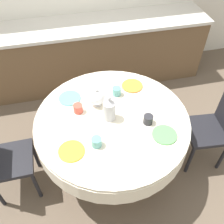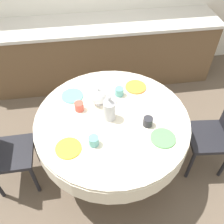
% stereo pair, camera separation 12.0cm
% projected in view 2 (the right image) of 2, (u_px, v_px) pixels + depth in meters
% --- Properties ---
extents(ground_plane, '(12.00, 12.00, 0.00)m').
position_uv_depth(ground_plane, '(112.00, 165.00, 2.75)').
color(ground_plane, brown).
extents(kitchen_counter, '(3.24, 0.64, 0.89)m').
position_uv_depth(kitchen_counter, '(96.00, 53.00, 3.47)').
color(kitchen_counter, brown).
rests_on(kitchen_counter, ground_plane).
extents(dining_table, '(1.38, 1.38, 0.77)m').
position_uv_depth(dining_table, '(112.00, 127.00, 2.28)').
color(dining_table, tan).
rests_on(dining_table, ground_plane).
extents(chair_left, '(0.44, 0.44, 0.92)m').
position_uv_depth(chair_left, '(218.00, 132.00, 2.41)').
color(chair_left, black).
rests_on(chair_left, ground_plane).
extents(chair_right, '(0.41, 0.41, 0.92)m').
position_uv_depth(chair_right, '(0.00, 150.00, 2.27)').
color(chair_right, black).
rests_on(chair_right, ground_plane).
extents(plate_near_left, '(0.21, 0.21, 0.01)m').
position_uv_depth(plate_near_left, '(68.00, 148.00, 1.97)').
color(plate_near_left, yellow).
rests_on(plate_near_left, dining_table).
extents(cup_near_left, '(0.08, 0.08, 0.08)m').
position_uv_depth(cup_near_left, '(94.00, 141.00, 1.97)').
color(cup_near_left, '#5BA39E').
rests_on(cup_near_left, dining_table).
extents(plate_near_right, '(0.21, 0.21, 0.01)m').
position_uv_depth(plate_near_right, '(163.00, 138.00, 2.04)').
color(plate_near_right, '#5BA85B').
rests_on(plate_near_right, dining_table).
extents(cup_near_right, '(0.08, 0.08, 0.08)m').
position_uv_depth(cup_near_right, '(148.00, 122.00, 2.11)').
color(cup_near_right, '#28282D').
rests_on(cup_near_right, dining_table).
extents(plate_far_left, '(0.21, 0.21, 0.01)m').
position_uv_depth(plate_far_left, '(72.00, 96.00, 2.38)').
color(plate_far_left, '#60BCB7').
rests_on(plate_far_left, dining_table).
extents(cup_far_left, '(0.08, 0.08, 0.08)m').
position_uv_depth(cup_far_left, '(79.00, 106.00, 2.24)').
color(cup_far_left, '#CC4C3D').
rests_on(cup_far_left, dining_table).
extents(plate_far_right, '(0.21, 0.21, 0.01)m').
position_uv_depth(plate_far_right, '(136.00, 87.00, 2.47)').
color(plate_far_right, orange).
rests_on(plate_far_right, dining_table).
extents(cup_far_right, '(0.08, 0.08, 0.08)m').
position_uv_depth(cup_far_right, '(119.00, 92.00, 2.38)').
color(cup_far_right, '#5BA39E').
rests_on(cup_far_right, dining_table).
extents(coffee_carafe, '(0.11, 0.11, 0.25)m').
position_uv_depth(coffee_carafe, '(109.00, 109.00, 2.12)').
color(coffee_carafe, '#B2B2B7').
rests_on(coffee_carafe, dining_table).
extents(teapot, '(0.21, 0.15, 0.19)m').
position_uv_depth(teapot, '(99.00, 96.00, 2.26)').
color(teapot, white).
rests_on(teapot, dining_table).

